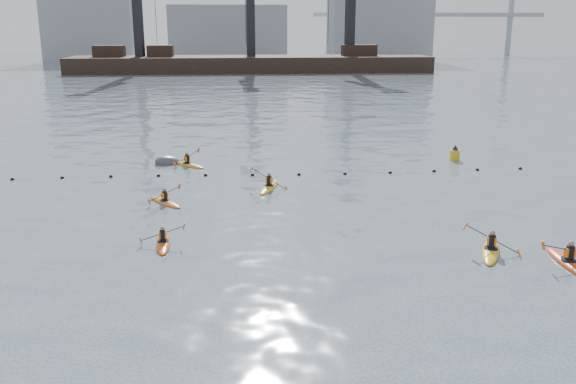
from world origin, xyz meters
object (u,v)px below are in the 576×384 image
object	(u,v)px
kayaker_0	(163,242)
nav_buoy	(455,155)
kayaker_2	(165,201)
kayaker_5	(187,164)
kayaker_4	(569,262)
kayaker_1	(491,250)
mooring_buoy	(169,163)
kayaker_3	(269,187)

from	to	relation	value
kayaker_0	nav_buoy	world-z (taller)	nav_buoy
kayaker_2	kayaker_5	world-z (taller)	kayaker_5
kayaker_4	kayaker_5	distance (m)	25.63
kayaker_0	kayaker_4	world-z (taller)	kayaker_4
kayaker_1	kayaker_4	size ratio (longest dim) A/B	0.96
kayaker_0	kayaker_1	world-z (taller)	kayaker_1
mooring_buoy	nav_buoy	bearing A→B (deg)	-1.59
kayaker_1	kayaker_2	size ratio (longest dim) A/B	1.26
kayaker_1	nav_buoy	bearing A→B (deg)	100.12
kayaker_1	kayaker_3	bearing A→B (deg)	153.28
kayaker_1	kayaker_2	xyz separation A→B (m)	(-14.74, 8.64, -0.02)
kayaker_0	kayaker_1	size ratio (longest dim) A/B	0.87
kayaker_4	mooring_buoy	xyz separation A→B (m)	(-18.13, 20.08, -0.11)
kayaker_0	kayaker_2	distance (m)	6.54
kayaker_4	kayaker_5	size ratio (longest dim) A/B	1.27
kayaker_0	nav_buoy	xyz separation A→B (m)	(18.83, 15.80, 0.29)
kayaker_4	kayaker_5	world-z (taller)	kayaker_5
kayaker_1	kayaker_4	xyz separation A→B (m)	(2.60, -1.59, 0.00)
kayaker_3	mooring_buoy	xyz separation A→B (m)	(-6.62, 7.22, -0.10)
kayaker_3	mooring_buoy	world-z (taller)	kayaker_3
kayaker_1	mooring_buoy	xyz separation A→B (m)	(-15.53, 18.48, -0.11)
kayaker_0	kayaker_1	distance (m)	14.26
kayaker_1	nav_buoy	distance (m)	18.54
kayaker_3	kayaker_1	bearing A→B (deg)	-33.21
kayaker_0	kayaker_1	bearing A→B (deg)	-14.51
kayaker_4	kayaker_0	bearing A→B (deg)	-10.41
kayaker_1	nav_buoy	xyz separation A→B (m)	(4.74, 17.92, 0.27)
kayaker_3	kayaker_4	size ratio (longest dim) A/B	0.94
nav_buoy	kayaker_4	bearing A→B (deg)	-96.25
kayaker_2	mooring_buoy	size ratio (longest dim) A/B	1.34
kayaker_4	nav_buoy	distance (m)	19.63
kayaker_5	kayaker_2	bearing A→B (deg)	-137.55
kayaker_3	mooring_buoy	distance (m)	9.79
kayaker_4	kayaker_3	bearing A→B (deg)	-46.00
kayaker_5	kayaker_0	bearing A→B (deg)	-133.86
kayaker_4	nav_buoy	xyz separation A→B (m)	(2.14, 19.51, 0.27)
kayaker_1	kayaker_5	bearing A→B (deg)	153.66
kayaker_0	kayaker_4	bearing A→B (deg)	-18.49
kayaker_5	kayaker_3	bearing A→B (deg)	-94.98
kayaker_1	mooring_buoy	world-z (taller)	kayaker_1
kayaker_3	mooring_buoy	size ratio (longest dim) A/B	1.65
mooring_buoy	kayaker_0	bearing A→B (deg)	-84.97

